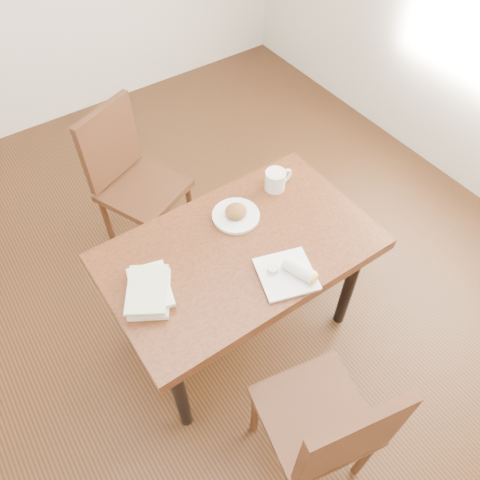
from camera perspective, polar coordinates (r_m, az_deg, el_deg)
ground at (r=2.71m, az=0.00°, el=-10.83°), size 4.00×5.00×0.01m
room_walls at (r=1.50m, az=0.00°, el=20.64°), size 4.02×5.02×2.80m
table at (r=2.15m, az=0.00°, el=-2.34°), size 1.22×0.74×0.75m
chair_near at (r=1.95m, az=10.67°, el=-21.64°), size 0.50×0.50×0.95m
chair_far at (r=2.77m, az=-13.21°, el=7.71°), size 0.55×0.55×0.95m
plate_scone at (r=2.18m, az=-0.50°, el=3.17°), size 0.22×0.22×0.07m
coffee_mug at (r=2.31m, az=4.43°, el=7.36°), size 0.15×0.10×0.10m
plate_burrito at (r=1.98m, az=6.15°, el=-4.02°), size 0.29×0.29×0.08m
book_stack at (r=1.95m, az=-11.02°, el=-6.07°), size 0.27×0.29×0.06m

